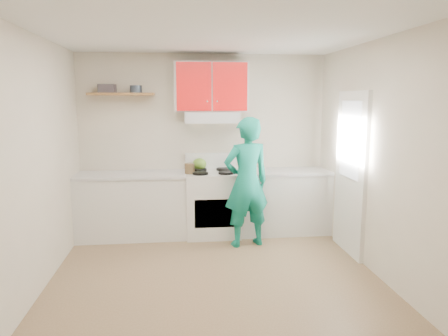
{
  "coord_description": "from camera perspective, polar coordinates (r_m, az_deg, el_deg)",
  "views": [
    {
      "loc": [
        -0.39,
        -4.21,
        1.95
      ],
      "look_at": [
        0.15,
        0.55,
        1.15
      ],
      "focal_mm": 33.14,
      "sensor_mm": 36.0,
      "label": 1
    }
  ],
  "objects": [
    {
      "name": "floor",
      "position": [
        4.65,
        -1.11,
        -15.28
      ],
      "size": [
        3.8,
        3.8,
        0.0
      ],
      "primitive_type": "plane",
      "color": "brown",
      "rests_on": "ground"
    },
    {
      "name": "ceiling",
      "position": [
        4.28,
        -1.22,
        18.22
      ],
      "size": [
        3.6,
        3.8,
        0.04
      ],
      "primitive_type": "cube",
      "color": "white",
      "rests_on": "floor"
    },
    {
      "name": "back_wall",
      "position": [
        6.16,
        -2.81,
        3.4
      ],
      "size": [
        3.6,
        0.04,
        2.6
      ],
      "primitive_type": "cube",
      "color": "beige",
      "rests_on": "floor"
    },
    {
      "name": "front_wall",
      "position": [
        2.43,
        3.04,
        -6.0
      ],
      "size": [
        3.6,
        0.04,
        2.6
      ],
      "primitive_type": "cube",
      "color": "beige",
      "rests_on": "floor"
    },
    {
      "name": "left_wall",
      "position": [
        4.49,
        -24.71,
        0.28
      ],
      "size": [
        0.04,
        3.8,
        2.6
      ],
      "primitive_type": "cube",
      "color": "beige",
      "rests_on": "floor"
    },
    {
      "name": "right_wall",
      "position": [
        4.79,
        20.81,
        1.06
      ],
      "size": [
        0.04,
        3.8,
        2.6
      ],
      "primitive_type": "cube",
      "color": "beige",
      "rests_on": "floor"
    },
    {
      "name": "door",
      "position": [
        5.45,
        17.06,
        -0.72
      ],
      "size": [
        0.05,
        0.85,
        2.05
      ],
      "primitive_type": "cube",
      "color": "white",
      "rests_on": "floor"
    },
    {
      "name": "door_glass",
      "position": [
        5.38,
        17.02,
        3.73
      ],
      "size": [
        0.01,
        0.55,
        0.95
      ],
      "primitive_type": "cube",
      "color": "white",
      "rests_on": "door"
    },
    {
      "name": "counter_left",
      "position": [
        6.03,
        -12.5,
        -5.15
      ],
      "size": [
        1.52,
        0.6,
        0.9
      ],
      "primitive_type": "cube",
      "color": "silver",
      "rests_on": "floor"
    },
    {
      "name": "counter_right",
      "position": [
        6.19,
        8.06,
        -4.64
      ],
      "size": [
        1.32,
        0.6,
        0.9
      ],
      "primitive_type": "cube",
      "color": "silver",
      "rests_on": "floor"
    },
    {
      "name": "stove",
      "position": [
        5.99,
        -1.59,
        -4.93
      ],
      "size": [
        0.76,
        0.65,
        0.92
      ],
      "primitive_type": "cube",
      "color": "white",
      "rests_on": "floor"
    },
    {
      "name": "range_hood",
      "position": [
        5.92,
        -1.73,
        7.0
      ],
      "size": [
        0.76,
        0.44,
        0.15
      ],
      "primitive_type": "cube",
      "color": "silver",
      "rests_on": "back_wall"
    },
    {
      "name": "upper_cabinets",
      "position": [
        5.97,
        -1.8,
        11.1
      ],
      "size": [
        1.02,
        0.33,
        0.7
      ],
      "primitive_type": "cube",
      "color": "red",
      "rests_on": "back_wall"
    },
    {
      "name": "shelf",
      "position": [
        6.01,
        -13.95,
        9.87
      ],
      "size": [
        0.9,
        0.3,
        0.04
      ],
      "primitive_type": "cube",
      "color": "brown",
      "rests_on": "back_wall"
    },
    {
      "name": "books",
      "position": [
        6.01,
        -15.82,
        10.51
      ],
      "size": [
        0.24,
        0.19,
        0.12
      ],
      "primitive_type": "cube",
      "rotation": [
        0.0,
        0.0,
        -0.12
      ],
      "color": "#423A41",
      "rests_on": "shelf"
    },
    {
      "name": "tin",
      "position": [
        5.98,
        -12.05,
        10.6
      ],
      "size": [
        0.18,
        0.18,
        0.1
      ],
      "primitive_type": "cylinder",
      "rotation": [
        0.0,
        0.0,
        -0.06
      ],
      "color": "#333D4C",
      "rests_on": "shelf"
    },
    {
      "name": "kettle",
      "position": [
        6.09,
        -3.41,
        0.55
      ],
      "size": [
        0.26,
        0.26,
        0.18
      ],
      "primitive_type": "ellipsoid",
      "rotation": [
        0.0,
        0.0,
        0.33
      ],
      "color": "#568023",
      "rests_on": "stove"
    },
    {
      "name": "crock",
      "position": [
        5.8,
        -4.77,
        -0.16
      ],
      "size": [
        0.17,
        0.17,
        0.17
      ],
      "primitive_type": "cylinder",
      "rotation": [
        0.0,
        0.0,
        0.27
      ],
      "color": "#4B3821",
      "rests_on": "counter_left"
    },
    {
      "name": "cutting_board",
      "position": [
        5.97,
        5.64,
        -0.62
      ],
      "size": [
        0.35,
        0.3,
        0.02
      ],
      "primitive_type": "cube",
      "rotation": [
        0.0,
        0.0,
        0.34
      ],
      "color": "olive",
      "rests_on": "counter_right"
    },
    {
      "name": "silicone_mat",
      "position": [
        6.17,
        12.15,
        -0.52
      ],
      "size": [
        0.35,
        0.31,
        0.01
      ],
      "primitive_type": "cube",
      "rotation": [
        0.0,
        0.0,
        0.22
      ],
      "color": "red",
      "rests_on": "counter_right"
    },
    {
      "name": "person",
      "position": [
        5.47,
        3.12,
        -1.99
      ],
      "size": [
        0.71,
        0.55,
        1.73
      ],
      "primitive_type": "imported",
      "rotation": [
        0.0,
        0.0,
        3.38
      ],
      "color": "#0E7E69",
      "rests_on": "floor"
    }
  ]
}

